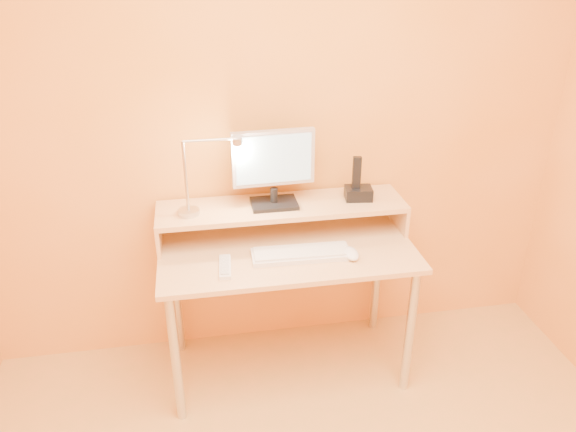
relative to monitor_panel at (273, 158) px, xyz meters
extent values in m
cube|color=#EEA153|center=(0.04, 0.16, 0.13)|extent=(3.00, 0.04, 2.50)
cylinder|color=silver|center=(-0.51, -0.41, -0.77)|extent=(0.04, 0.04, 0.69)
cylinder|color=silver|center=(0.59, -0.41, -0.77)|extent=(0.04, 0.04, 0.69)
cylinder|color=silver|center=(-0.51, 0.09, -0.77)|extent=(0.04, 0.04, 0.69)
cylinder|color=silver|center=(0.59, 0.09, -0.77)|extent=(0.04, 0.04, 0.69)
cube|color=tan|center=(0.04, -0.16, -0.41)|extent=(1.20, 0.60, 0.02)
cube|color=tan|center=(-0.55, -0.01, -0.33)|extent=(0.02, 0.30, 0.14)
cube|color=tan|center=(0.63, -0.01, -0.33)|extent=(0.02, 0.30, 0.14)
cube|color=tan|center=(0.04, -0.01, -0.25)|extent=(1.20, 0.30, 0.02)
cube|color=black|center=(0.00, -0.01, -0.23)|extent=(0.22, 0.16, 0.02)
cylinder|color=black|center=(0.00, -0.01, -0.19)|extent=(0.04, 0.04, 0.07)
cube|color=#BABAC4|center=(0.00, 0.00, 0.00)|extent=(0.39, 0.05, 0.27)
cube|color=black|center=(0.00, 0.02, 0.00)|extent=(0.35, 0.03, 0.23)
cube|color=#9DCDE8|center=(0.00, -0.02, 0.00)|extent=(0.35, 0.02, 0.23)
cylinder|color=silver|center=(-0.41, -0.04, -0.23)|extent=(0.10, 0.10, 0.02)
cylinder|color=silver|center=(-0.41, -0.04, -0.05)|extent=(0.01, 0.01, 0.33)
cylinder|color=silver|center=(-0.29, -0.04, 0.12)|extent=(0.24, 0.01, 0.01)
cylinder|color=silver|center=(-0.17, -0.04, 0.10)|extent=(0.04, 0.04, 0.03)
cylinder|color=#FFEAC6|center=(-0.17, -0.04, 0.09)|extent=(0.03, 0.03, 0.00)
cube|color=black|center=(0.42, -0.01, -0.21)|extent=(0.14, 0.12, 0.06)
cube|color=black|center=(0.40, -0.01, -0.10)|extent=(0.04, 0.03, 0.16)
cube|color=#2761FF|center=(0.46, -0.06, -0.21)|extent=(0.01, 0.00, 0.04)
cube|color=silver|center=(0.09, -0.24, -0.39)|extent=(0.46, 0.16, 0.02)
ellipsoid|color=white|center=(0.31, -0.29, -0.38)|extent=(0.07, 0.12, 0.04)
cube|color=silver|center=(-0.26, -0.29, -0.39)|extent=(0.06, 0.19, 0.02)
camera|label=1|loc=(-0.36, -2.40, 0.90)|focal=34.65mm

